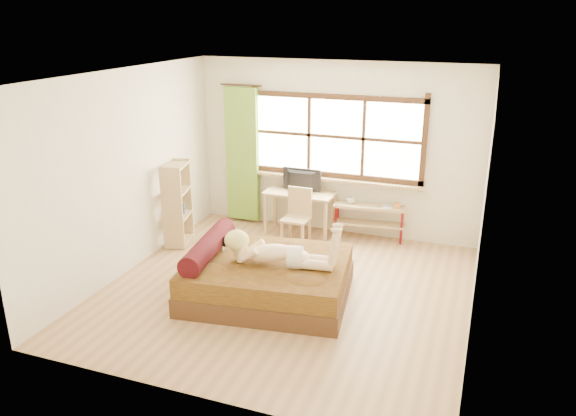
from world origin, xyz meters
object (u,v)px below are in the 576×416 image
at_px(bed, 264,277).
at_px(woman, 278,242).
at_px(kitten, 218,241).
at_px(bookshelf, 177,203).
at_px(desk, 299,198).
at_px(chair, 298,213).
at_px(pipe_shelf, 370,215).

xyz_separation_m(bed, woman, (0.20, -0.04, 0.52)).
relative_size(kitten, bookshelf, 0.23).
xyz_separation_m(bed, kitten, (-0.67, 0.11, 0.34)).
relative_size(woman, bookshelf, 1.08).
height_order(desk, bookshelf, bookshelf).
bearing_deg(desk, woman, -76.30).
xyz_separation_m(desk, chair, (0.10, -0.37, -0.12)).
xyz_separation_m(chair, bookshelf, (-1.69, -0.67, 0.17)).
relative_size(chair, pipe_shelf, 0.76).
height_order(woman, desk, woman).
bearing_deg(bed, pipe_shelf, 62.65).
bearing_deg(bed, desk, 89.95).
distance_m(desk, bookshelf, 1.90).
bearing_deg(bed, bookshelf, 141.25).
relative_size(woman, desk, 1.24).
bearing_deg(chair, kitten, -104.54).
height_order(bed, desk, bed).
relative_size(woman, pipe_shelf, 1.22).
distance_m(bed, kitten, 0.76).
relative_size(chair, bookshelf, 0.68).
bearing_deg(bookshelf, bed, -45.33).
height_order(bed, woman, woman).
height_order(kitten, pipe_shelf, kitten).
distance_m(desk, pipe_shelf, 1.14).
relative_size(kitten, desk, 0.27).
xyz_separation_m(chair, pipe_shelf, (1.01, 0.49, -0.07)).
xyz_separation_m(woman, bookshelf, (-2.08, 1.18, -0.14)).
xyz_separation_m(bed, bookshelf, (-1.88, 1.13, 0.38)).
height_order(woman, bookshelf, bookshelf).
bearing_deg(bed, kitten, 163.36).
distance_m(woman, kitten, 0.90).
height_order(chair, bookshelf, bookshelf).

